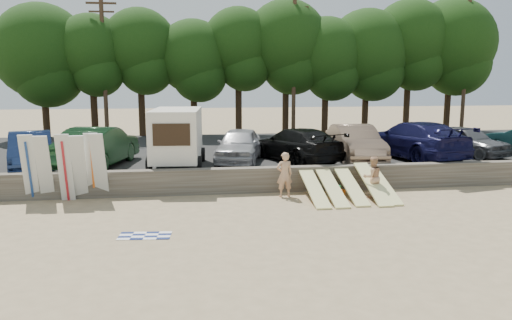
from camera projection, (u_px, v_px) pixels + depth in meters
The scene contains 29 objects.
ground at pixel (335, 209), 17.42m from camera, with size 120.00×120.00×0.00m, color tan.
seawall at pixel (313, 178), 20.27m from camera, with size 44.00×0.50×1.00m, color #6B6356.
parking_lot at pixel (279, 154), 27.62m from camera, with size 44.00×14.50×0.70m, color #282828.
treeline at pixel (275, 47), 33.63m from camera, with size 33.90×6.16×9.39m.
utility_poles at pixel (294, 64), 32.44m from camera, with size 25.80×0.26×9.00m.
box_trailer at pixel (177, 135), 21.59m from camera, with size 2.53×4.10×2.50m.
car_0 at pixel (31, 150), 21.18m from camera, with size 1.66×4.75×1.56m, color #132145.
car_1 at pixel (99, 147), 21.67m from camera, with size 1.86×5.32×1.75m, color black.
car_2 at pixel (239, 145), 22.95m from camera, with size 1.83×4.55×1.55m, color #A7A7AC.
car_3 at pixel (296, 144), 23.13m from camera, with size 2.16×5.32×1.54m, color black.
car_4 at pixel (355, 143), 23.20m from camera, with size 1.76×5.03×1.66m, color #806651.
car_5 at pixel (414, 140), 23.92m from camera, with size 2.50×6.14×1.78m, color #0E0E33.
car_6 at pixel (466, 141), 24.78m from camera, with size 1.75×4.35×1.48m, color #515356.
surfboard_upright_0 at pixel (29, 168), 18.19m from camera, with size 0.50×0.06×2.60m, color silver.
surfboard_upright_1 at pixel (44, 169), 18.22m from camera, with size 0.50×0.06×2.60m, color silver.
surfboard_upright_2 at pixel (65, 168), 18.22m from camera, with size 0.50×0.06×2.60m, color silver.
surfboard_upright_3 at pixel (79, 168), 18.35m from camera, with size 0.50×0.06×2.60m, color silver.
surfboard_upright_4 at pixel (93, 166), 18.59m from camera, with size 0.50×0.06×2.60m, color silver.
surfboard_upright_5 at pixel (99, 166), 18.55m from camera, with size 0.50×0.06×2.60m, color silver.
surfboard_low_0 at pixel (314, 188), 18.62m from camera, with size 0.56×3.00×0.07m, color #EAE594.
surfboard_low_1 at pixel (332, 187), 18.72m from camera, with size 0.56×3.00×0.07m, color #EAE594.
surfboard_low_2 at pixel (351, 185), 18.94m from camera, with size 0.56×3.00×0.07m, color #EAE594.
surfboard_low_3 at pixel (373, 184), 18.88m from camera, with size 0.56×3.00×0.07m, color #EAE594.
surfboard_low_4 at pixel (382, 184), 19.07m from camera, with size 0.56×3.00×0.07m, color #EAE594.
beachgoer_a at pixel (284, 175), 19.08m from camera, with size 0.63×0.42×1.74m, color tan.
beachgoer_b at pixel (372, 177), 18.97m from camera, with size 0.77×0.60×1.59m, color tan.
cooler at pixel (336, 190), 19.70m from camera, with size 0.38×0.30×0.32m, color #24853C.
gear_bag at pixel (341, 192), 19.47m from camera, with size 0.30×0.25×0.22m, color #CB5D17.
beach_towel at pixel (145, 236), 14.45m from camera, with size 1.50×1.50×0.00m, color white.
Camera 1 is at (-5.11, -16.35, 4.53)m, focal length 35.00 mm.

